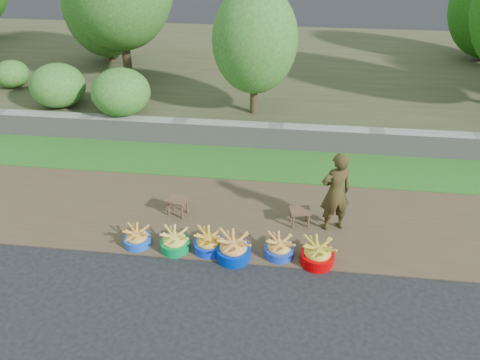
# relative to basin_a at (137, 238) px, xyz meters

# --- Properties ---
(ground_plane) EXTENTS (120.00, 120.00, 0.00)m
(ground_plane) POSITION_rel_basin_a_xyz_m (2.05, -0.25, -0.15)
(ground_plane) COLOR black
(ground_plane) RESTS_ON ground
(dirt_shoulder) EXTENTS (80.00, 2.50, 0.02)m
(dirt_shoulder) POSITION_rel_basin_a_xyz_m (2.05, 1.00, -0.14)
(dirt_shoulder) COLOR #4C3C28
(dirt_shoulder) RESTS_ON ground
(grass_verge) EXTENTS (80.00, 1.50, 0.04)m
(grass_verge) POSITION_rel_basin_a_xyz_m (2.05, 3.00, -0.13)
(grass_verge) COLOR #28671E
(grass_verge) RESTS_ON ground
(retaining_wall) EXTENTS (80.00, 0.35, 0.55)m
(retaining_wall) POSITION_rel_basin_a_xyz_m (2.05, 3.85, 0.13)
(retaining_wall) COLOR gray
(retaining_wall) RESTS_ON ground
(earth_bank) EXTENTS (80.00, 10.00, 0.50)m
(earth_bank) POSITION_rel_basin_a_xyz_m (2.05, 8.75, 0.10)
(earth_bank) COLOR #3F4025
(earth_bank) RESTS_ON ground
(vegetation) EXTENTS (35.58, 8.10, 4.53)m
(vegetation) POSITION_rel_basin_a_xyz_m (5.22, 7.26, 2.49)
(vegetation) COLOR #382E1B
(vegetation) RESTS_ON earth_bank
(basin_a) EXTENTS (0.45, 0.45, 0.33)m
(basin_a) POSITION_rel_basin_a_xyz_m (0.00, 0.00, 0.00)
(basin_a) COLOR blue
(basin_a) RESTS_ON ground
(basin_b) EXTENTS (0.48, 0.48, 0.36)m
(basin_b) POSITION_rel_basin_a_xyz_m (0.64, -0.03, 0.01)
(basin_b) COLOR #028239
(basin_b) RESTS_ON ground
(basin_c) EXTENTS (0.49, 0.49, 0.37)m
(basin_c) POSITION_rel_basin_a_xyz_m (1.20, 0.00, 0.02)
(basin_c) COLOR #0C33D1
(basin_c) RESTS_ON ground
(basin_d) EXTENTS (0.55, 0.55, 0.41)m
(basin_d) POSITION_rel_basin_a_xyz_m (1.61, -0.12, 0.04)
(basin_d) COLOR #0028A7
(basin_d) RESTS_ON ground
(basin_e) EXTENTS (0.47, 0.47, 0.35)m
(basin_e) POSITION_rel_basin_a_xyz_m (2.33, 0.01, 0.01)
(basin_e) COLOR #1A3BBB
(basin_e) RESTS_ON ground
(basin_f) EXTENTS (0.53, 0.53, 0.40)m
(basin_f) POSITION_rel_basin_a_xyz_m (2.93, -0.08, 0.03)
(basin_f) COLOR #C60002
(basin_f) RESTS_ON ground
(stool_left) EXTENTS (0.42, 0.36, 0.32)m
(stool_left) POSITION_rel_basin_a_xyz_m (0.46, 0.93, 0.13)
(stool_left) COLOR brown
(stool_left) RESTS_ON dirt_shoulder
(stool_right) EXTENTS (0.40, 0.33, 0.31)m
(stool_right) POSITION_rel_basin_a_xyz_m (2.64, 0.88, 0.12)
(stool_right) COLOR brown
(stool_right) RESTS_ON dirt_shoulder
(vendor_woman) EXTENTS (0.62, 0.51, 1.45)m
(vendor_woman) POSITION_rel_basin_a_xyz_m (3.20, 0.86, 0.60)
(vendor_woman) COLOR black
(vendor_woman) RESTS_ON dirt_shoulder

